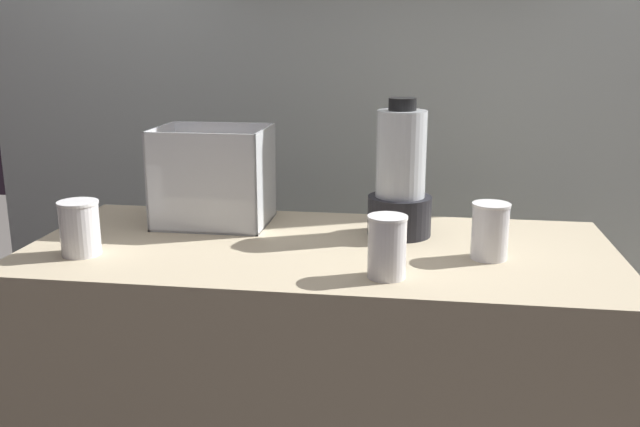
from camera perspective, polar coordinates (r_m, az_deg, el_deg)
counter at (r=1.86m, az=0.00°, el=-16.02°), size 1.40×0.64×0.90m
back_wall_unit at (r=2.37m, az=2.79°, el=11.37°), size 2.60×0.24×2.50m
carrot_display_bin at (r=1.88m, az=-8.56°, el=1.64°), size 0.29×0.23×0.26m
blender_pitcher at (r=1.75m, az=6.60°, el=2.72°), size 0.16×0.16×0.34m
juice_cup_pomegranate_far_left at (r=1.69m, az=-19.06°, el=-1.43°), size 0.09×0.09×0.13m
juice_cup_mango_left at (r=1.45m, az=5.50°, el=-3.03°), size 0.08×0.08×0.13m
juice_cup_carrot_middle at (r=1.61m, az=13.74°, el=-1.71°), size 0.09×0.09×0.13m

